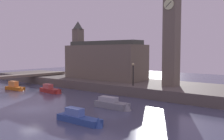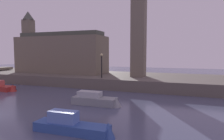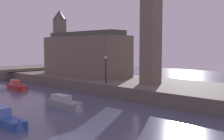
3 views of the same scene
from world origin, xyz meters
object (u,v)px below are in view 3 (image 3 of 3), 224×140
streetlamp (106,66)px  boat_dinghy_red (18,87)px  boat_tour_blue (7,120)px  clock_tower (151,11)px  boat_cruiser_grey (67,104)px  parliament_hall (84,54)px

streetlamp → boat_dinghy_red: size_ratio=0.69×
boat_tour_blue → clock_tower: bearing=91.8°
clock_tower → boat_dinghy_red: bearing=-149.1°
clock_tower → boat_cruiser_grey: (-1.07, -12.38, -10.16)m
clock_tower → boat_tour_blue: bearing=-88.2°
parliament_hall → boat_dinghy_red: parliament_hall is taller
boat_tour_blue → boat_dinghy_red: boat_tour_blue is taller
parliament_hall → boat_cruiser_grey: bearing=-44.7°
clock_tower → boat_dinghy_red: (-16.35, -9.78, -10.21)m
boat_tour_blue → boat_cruiser_grey: boat_tour_blue is taller
boat_tour_blue → boat_dinghy_red: (-16.97, 9.50, 0.01)m
boat_tour_blue → boat_cruiser_grey: 7.11m
streetlamp → boat_tour_blue: 16.80m
clock_tower → boat_dinghy_red: size_ratio=3.50×
parliament_hall → boat_tour_blue: bearing=-53.0°
streetlamp → boat_dinghy_red: bearing=-152.6°
parliament_hall → streetlamp: bearing=-25.2°
boat_tour_blue → boat_dinghy_red: size_ratio=1.11×
streetlamp → boat_tour_blue: size_ratio=0.62×
streetlamp → boat_dinghy_red: 13.77m
clock_tower → boat_dinghy_red: clock_tower is taller
clock_tower → streetlamp: size_ratio=5.06×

